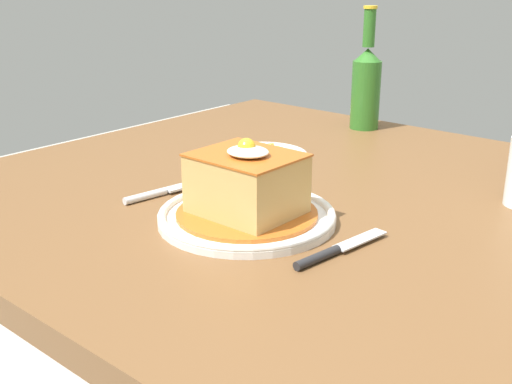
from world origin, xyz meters
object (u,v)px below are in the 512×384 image
object	(u,v)px
main_plate	(247,216)
fork	(157,193)
side_plate_fries	(262,155)
beer_bottle_green	(366,84)
knife	(330,252)

from	to	relation	value
main_plate	fork	bearing A→B (deg)	-175.48
main_plate	side_plate_fries	world-z (taller)	main_plate
main_plate	beer_bottle_green	world-z (taller)	beer_bottle_green
knife	beer_bottle_green	distance (m)	0.70
fork	knife	xyz separation A→B (m)	(0.34, -0.00, 0.00)
main_plate	knife	bearing A→B (deg)	-6.80
knife	fork	bearing A→B (deg)	179.22
beer_bottle_green	side_plate_fries	world-z (taller)	beer_bottle_green
knife	beer_bottle_green	size ratio (longest dim) A/B	0.62
knife	side_plate_fries	bearing A→B (deg)	141.17
main_plate	fork	size ratio (longest dim) A/B	1.79
side_plate_fries	fork	bearing A→B (deg)	-87.32
knife	side_plate_fries	distance (m)	0.45
beer_bottle_green	fork	bearing A→B (deg)	-90.65
fork	beer_bottle_green	world-z (taller)	beer_bottle_green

